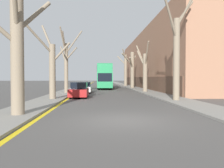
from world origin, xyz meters
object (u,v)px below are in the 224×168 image
at_px(street_tree_right_1, 145,70).
at_px(street_tree_right_3, 125,70).
at_px(double_decker_bus, 104,75).
at_px(parked_car_0, 79,90).
at_px(street_tree_right_0, 177,53).
at_px(street_tree_right_2, 132,69).
at_px(parked_car_1, 84,88).
at_px(street_tree_left_2, 66,64).
at_px(street_tree_left_0, 17,51).
at_px(street_tree_left_1, 52,67).

height_order(street_tree_right_1, street_tree_right_3, street_tree_right_3).
height_order(double_decker_bus, parked_car_0, double_decker_bus).
bearing_deg(street_tree_right_0, street_tree_right_1, 91.04).
xyz_separation_m(street_tree_right_3, double_decker_bus, (-5.32, -12.19, -1.51)).
distance_m(street_tree_right_2, parked_car_1, 14.81).
xyz_separation_m(street_tree_right_3, parked_car_1, (-8.19, -23.18, -3.25)).
distance_m(street_tree_left_2, parked_car_0, 6.17).
distance_m(street_tree_left_0, parked_car_1, 17.75).
height_order(street_tree_right_0, street_tree_right_2, street_tree_right_0).
relative_size(street_tree_left_0, street_tree_left_2, 0.86).
relative_size(street_tree_left_0, parked_car_1, 1.66).
bearing_deg(double_decker_bus, street_tree_right_2, 11.34).
distance_m(street_tree_left_0, street_tree_right_1, 20.73).
distance_m(street_tree_left_1, double_decker_bus, 20.74).
distance_m(street_tree_left_1, street_tree_left_2, 7.58).
height_order(street_tree_left_1, street_tree_right_1, street_tree_left_1).
height_order(street_tree_left_2, street_tree_right_0, street_tree_right_0).
height_order(street_tree_right_1, parked_car_1, street_tree_right_1).
bearing_deg(parked_car_0, street_tree_right_1, 41.79).
bearing_deg(parked_car_1, street_tree_right_3, 70.53).
bearing_deg(street_tree_right_1, parked_car_0, -138.21).
bearing_deg(street_tree_left_1, street_tree_left_2, 88.83).
xyz_separation_m(street_tree_left_1, double_decker_bus, (5.03, 20.11, -0.50)).
height_order(street_tree_right_2, parked_car_0, street_tree_right_2).
xyz_separation_m(street_tree_right_0, street_tree_right_1, (-0.21, 11.52, -0.97)).
bearing_deg(street_tree_right_2, street_tree_right_1, -89.89).
relative_size(street_tree_right_2, double_decker_bus, 0.63).
bearing_deg(street_tree_left_0, street_tree_right_3, 75.84).
relative_size(street_tree_right_1, street_tree_right_3, 0.75).
xyz_separation_m(street_tree_right_2, parked_car_1, (-8.09, -12.03, -3.01)).
bearing_deg(double_decker_bus, parked_car_1, -104.65).
distance_m(street_tree_left_0, street_tree_left_1, 8.33).
relative_size(double_decker_bus, parked_car_1, 2.67).
xyz_separation_m(street_tree_right_1, parked_car_1, (-8.11, -0.62, -2.36)).
distance_m(street_tree_left_0, street_tree_right_2, 31.18).
height_order(street_tree_right_1, street_tree_right_2, street_tree_right_2).
bearing_deg(street_tree_right_2, street_tree_left_0, -108.98).
bearing_deg(parked_car_1, street_tree_left_0, -96.70).
distance_m(street_tree_right_2, double_decker_bus, 5.47).
relative_size(street_tree_left_1, parked_car_0, 1.66).
bearing_deg(street_tree_right_2, parked_car_1, -123.90).
bearing_deg(double_decker_bus, street_tree_right_0, -76.03).
xyz_separation_m(street_tree_left_1, street_tree_right_3, (10.35, 32.30, 1.00)).
distance_m(street_tree_right_1, street_tree_right_3, 22.57).
height_order(street_tree_left_1, parked_car_0, street_tree_left_1).
bearing_deg(street_tree_right_0, parked_car_1, 127.36).
bearing_deg(street_tree_right_3, street_tree_left_2, -112.38).
bearing_deg(double_decker_bus, street_tree_right_1, -63.20).
bearing_deg(parked_car_1, street_tree_right_1, 4.40).
xyz_separation_m(street_tree_right_0, street_tree_right_3, (-0.12, 34.07, -0.07)).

